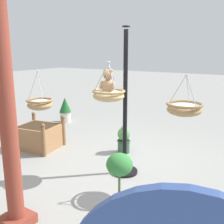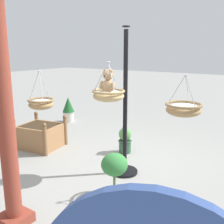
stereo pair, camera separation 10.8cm
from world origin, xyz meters
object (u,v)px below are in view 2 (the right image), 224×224
at_px(hanging_basket_right_low, 41,103).
at_px(potted_plant_fern_front, 125,140).
at_px(hanging_basket_left_high, 183,109).
at_px(display_pole_central, 125,131).
at_px(teddy_bear, 108,84).
at_px(potted_plant_tall_leafy, 68,109).
at_px(hanging_basket_with_teddy, 108,95).
at_px(wooden_planter_box, 41,135).
at_px(potted_plant_bushy_green, 114,206).
at_px(greenhouse_pillar_right, 5,113).

xyz_separation_m(hanging_basket_right_low, potted_plant_fern_front, (-1.00, -1.22, -0.83)).
bearing_deg(hanging_basket_left_high, display_pole_central, -8.04).
relative_size(display_pole_central, teddy_bear, 6.00).
height_order(teddy_bear, potted_plant_fern_front, teddy_bear).
xyz_separation_m(potted_plant_fern_front, potted_plant_tall_leafy, (2.55, -1.09, 0.10)).
xyz_separation_m(hanging_basket_with_teddy, wooden_planter_box, (1.94, -0.29, -1.08)).
bearing_deg(potted_plant_bushy_green, hanging_basket_right_low, -26.51).
relative_size(wooden_planter_box, potted_plant_fern_front, 1.76).
height_order(teddy_bear, hanging_basket_right_low, teddy_bear).
distance_m(hanging_basket_with_teddy, greenhouse_pillar_right, 1.63).
bearing_deg(potted_plant_bushy_green, hanging_basket_with_teddy, -53.37).
bearing_deg(potted_plant_tall_leafy, potted_plant_fern_front, 156.84).
distance_m(hanging_basket_with_teddy, potted_plant_bushy_green, 1.87).
bearing_deg(hanging_basket_left_high, teddy_bear, 6.55).
height_order(hanging_basket_left_high, potted_plant_bushy_green, hanging_basket_left_high).
height_order(display_pole_central, greenhouse_pillar_right, greenhouse_pillar_right).
xyz_separation_m(hanging_basket_with_teddy, potted_plant_fern_front, (0.31, -1.02, -1.08)).
bearing_deg(hanging_basket_left_high, greenhouse_pillar_right, 51.51).
xyz_separation_m(hanging_basket_with_teddy, greenhouse_pillar_right, (0.23, 1.62, 0.01)).
bearing_deg(greenhouse_pillar_right, potted_plant_bushy_green, -167.90).
bearing_deg(potted_plant_bushy_green, hanging_basket_left_high, -95.27).
distance_m(greenhouse_pillar_right, potted_plant_tall_leafy, 4.67).
bearing_deg(teddy_bear, hanging_basket_left_high, -173.45).
height_order(potted_plant_fern_front, potted_plant_tall_leafy, potted_plant_tall_leafy).
relative_size(teddy_bear, potted_plant_fern_front, 0.72).
bearing_deg(hanging_basket_right_low, display_pole_central, -162.90).
height_order(hanging_basket_with_teddy, potted_plant_bushy_green, hanging_basket_with_teddy).
bearing_deg(hanging_basket_right_low, hanging_basket_with_teddy, -171.37).
relative_size(hanging_basket_left_high, hanging_basket_right_low, 0.82).
xyz_separation_m(display_pole_central, potted_plant_bushy_green, (-0.86, 1.60, -0.20)).
distance_m(hanging_basket_left_high, potted_plant_fern_front, 1.98).
distance_m(greenhouse_pillar_right, potted_plant_fern_front, 2.86).
relative_size(wooden_planter_box, potted_plant_bushy_green, 0.90).
bearing_deg(display_pole_central, hanging_basket_with_teddy, 59.04).
bearing_deg(potted_plant_tall_leafy, display_pole_central, 148.27).
height_order(potted_plant_tall_leafy, potted_plant_bushy_green, potted_plant_bushy_green).
relative_size(greenhouse_pillar_right, wooden_planter_box, 2.89).
bearing_deg(wooden_planter_box, teddy_bear, 170.97).
relative_size(hanging_basket_right_low, wooden_planter_box, 0.71).
bearing_deg(teddy_bear, potted_plant_tall_leafy, -36.69).
distance_m(hanging_basket_left_high, potted_plant_bushy_green, 1.63).
bearing_deg(potted_plant_fern_front, hanging_basket_left_high, 147.85).
distance_m(wooden_planter_box, potted_plant_fern_front, 1.79).
bearing_deg(hanging_basket_right_low, potted_plant_bushy_green, 153.49).
bearing_deg(hanging_basket_with_teddy, greenhouse_pillar_right, 81.78).
relative_size(greenhouse_pillar_right, potted_plant_fern_front, 5.08).
bearing_deg(teddy_bear, wooden_planter_box, -9.03).
relative_size(greenhouse_pillar_right, potted_plant_tall_leafy, 3.93).
distance_m(hanging_basket_with_teddy, wooden_planter_box, 2.24).
relative_size(hanging_basket_right_low, potted_plant_bushy_green, 0.64).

